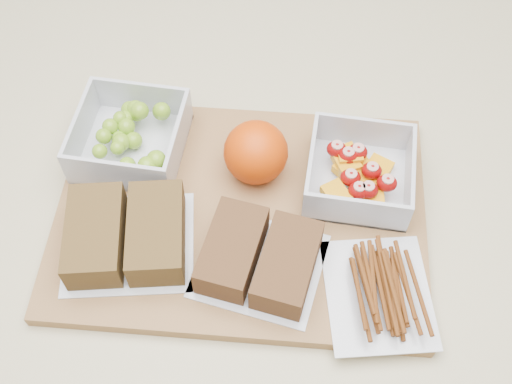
% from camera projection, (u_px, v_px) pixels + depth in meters
% --- Properties ---
extents(counter, '(1.20, 0.90, 0.90)m').
position_uv_depth(counter, '(246.00, 340.00, 1.13)').
color(counter, beige).
rests_on(counter, ground).
extents(cutting_board, '(0.44, 0.33, 0.02)m').
position_uv_depth(cutting_board, '(241.00, 214.00, 0.74)').
color(cutting_board, olive).
rests_on(cutting_board, counter).
extents(grape_container, '(0.12, 0.12, 0.05)m').
position_uv_depth(grape_container, '(132.00, 136.00, 0.76)').
color(grape_container, silver).
rests_on(grape_container, cutting_board).
extents(fruit_container, '(0.12, 0.12, 0.05)m').
position_uv_depth(fruit_container, '(358.00, 174.00, 0.74)').
color(fruit_container, silver).
rests_on(fruit_container, cutting_board).
extents(orange, '(0.07, 0.07, 0.07)m').
position_uv_depth(orange, '(256.00, 152.00, 0.73)').
color(orange, '#DF4205').
rests_on(orange, cutting_board).
extents(sandwich_bag_left, '(0.16, 0.15, 0.04)m').
position_uv_depth(sandwich_bag_left, '(126.00, 235.00, 0.69)').
color(sandwich_bag_left, silver).
rests_on(sandwich_bag_left, cutting_board).
extents(sandwich_bag_center, '(0.15, 0.13, 0.04)m').
position_uv_depth(sandwich_bag_center, '(259.00, 258.00, 0.68)').
color(sandwich_bag_center, silver).
rests_on(sandwich_bag_center, cutting_board).
extents(pretzel_bag, '(0.14, 0.15, 0.03)m').
position_uv_depth(pretzel_bag, '(380.00, 289.00, 0.66)').
color(pretzel_bag, silver).
rests_on(pretzel_bag, cutting_board).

